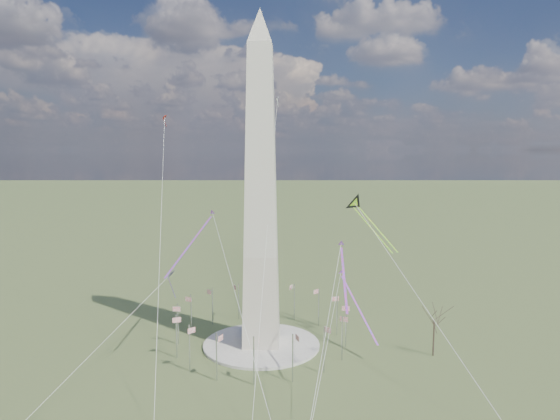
{
  "coord_description": "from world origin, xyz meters",
  "views": [
    {
      "loc": [
        11.37,
        -148.1,
        60.25
      ],
      "look_at": [
        5.75,
        0.0,
        42.41
      ],
      "focal_mm": 32.0,
      "sensor_mm": 36.0,
      "label": 1
    }
  ],
  "objects": [
    {
      "name": "kite_streamer_mid",
      "position": [
        -18.39,
        -4.48,
        35.81
      ],
      "size": [
        11.04,
        22.29,
        16.36
      ],
      "rotation": [
        0.0,
        0.0,
        2.72
      ],
      "color": "#F6264B",
      "rests_on": "ground"
    },
    {
      "name": "ground",
      "position": [
        0.0,
        0.0,
        0.0
      ],
      "size": [
        2000.0,
        2000.0,
        0.0
      ],
      "primitive_type": "plane",
      "color": "#41562B",
      "rests_on": "ground"
    },
    {
      "name": "kite_small_red",
      "position": [
        -38.4,
        37.17,
        71.97
      ],
      "size": [
        1.52,
        2.21,
        4.63
      ],
      "rotation": [
        0.0,
        0.0,
        2.44
      ],
      "color": "red",
      "rests_on": "ground"
    },
    {
      "name": "kite_diamond_purple",
      "position": [
        -29.69,
        7.27,
        19.58
      ],
      "size": [
        2.25,
        3.23,
        9.49
      ],
      "rotation": [
        0.0,
        0.0,
        2.42
      ],
      "color": "navy",
      "rests_on": "ground"
    },
    {
      "name": "washington_monument",
      "position": [
        0.0,
        0.0,
        47.95
      ],
      "size": [
        15.56,
        15.56,
        100.0
      ],
      "color": "beige",
      "rests_on": "plaza"
    },
    {
      "name": "kite_small_white",
      "position": [
        3.11,
        44.61,
        79.43
      ],
      "size": [
        1.21,
        1.82,
        3.93
      ],
      "rotation": [
        0.0,
        0.0,
        2.57
      ],
      "color": "white",
      "rests_on": "ground"
    },
    {
      "name": "flagpole_ring",
      "position": [
        -0.0,
        -0.0,
        7.27
      ],
      "size": [
        54.4,
        54.4,
        13.0
      ],
      "color": "silver",
      "rests_on": "ground"
    },
    {
      "name": "kite_streamer_left",
      "position": [
        23.16,
        -18.67,
        29.54
      ],
      "size": [
        1.95,
        20.85,
        14.33
      ],
      "rotation": [
        0.0,
        0.0,
        3.14
      ],
      "color": "#F6264B",
      "rests_on": "ground"
    },
    {
      "name": "kite_streamer_right",
      "position": [
        28.2,
        3.67,
        15.24
      ],
      "size": [
        10.36,
        23.26,
        16.81
      ],
      "rotation": [
        0.0,
        0.0,
        3.52
      ],
      "color": "#F6264B",
      "rests_on": "ground"
    },
    {
      "name": "plaza",
      "position": [
        0.0,
        0.0,
        0.4
      ],
      "size": [
        36.0,
        36.0,
        0.8
      ],
      "primitive_type": "cylinder",
      "color": "beige",
      "rests_on": "ground"
    },
    {
      "name": "kite_delta_black",
      "position": [
        30.48,
        15.51,
        42.01
      ],
      "size": [
        16.05,
        19.3,
        16.97
      ],
      "rotation": [
        0.0,
        0.0,
        3.77
      ],
      "color": "black",
      "rests_on": "ground"
    },
    {
      "name": "tree_near",
      "position": [
        51.2,
        -5.58,
        11.52
      ],
      "size": [
        9.23,
        9.23,
        16.16
      ],
      "color": "#4D3B2F",
      "rests_on": "ground"
    }
  ]
}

